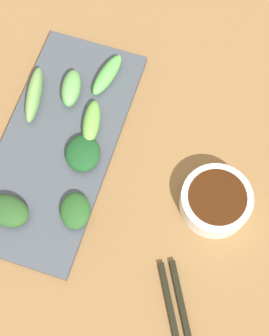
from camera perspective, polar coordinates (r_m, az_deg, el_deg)
tabletop at (r=0.76m, az=-3.39°, el=0.06°), size 2.10×2.10×0.02m
sauce_bowl at (r=0.72m, az=9.19°, el=-3.66°), size 0.10×0.10×0.04m
serving_plate at (r=0.76m, az=-8.63°, el=2.59°), size 0.16×0.37×0.01m
broccoli_stalk_0 at (r=0.75m, az=-4.90°, el=5.16°), size 0.04×0.08×0.02m
broccoli_stalk_1 at (r=0.79m, az=-3.11°, el=10.50°), size 0.04×0.08×0.02m
broccoli_stalk_2 at (r=0.78m, az=-7.17°, el=8.96°), size 0.04×0.07×0.03m
broccoli_stalk_3 at (r=0.78m, az=-11.29°, el=8.17°), size 0.04×0.10×0.03m
broccoli_leafy_4 at (r=0.72m, az=-14.17°, el=-4.73°), size 0.07×0.05×0.02m
broccoli_leafy_5 at (r=0.73m, az=-5.92°, el=1.53°), size 0.07×0.07×0.02m
broccoli_leafy_6 at (r=0.71m, az=-6.72°, el=-4.83°), size 0.06×0.06×0.02m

